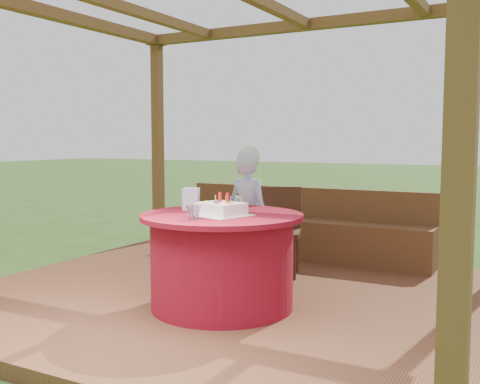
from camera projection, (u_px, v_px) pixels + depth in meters
name	position (u px, v px, depth m)	size (l,w,h in m)	color
ground	(227.00, 306.00, 4.99)	(60.00, 60.00, 0.00)	#274918
deck	(227.00, 299.00, 4.98)	(4.50, 4.00, 0.12)	brown
pergola	(226.00, 30.00, 4.76)	(4.50, 4.00, 2.72)	brown
bench	(300.00, 235.00, 6.46)	(3.00, 0.42, 0.80)	brown
table	(222.00, 260.00, 4.52)	(1.30, 1.30, 0.76)	maroon
chair	(279.00, 226.00, 5.67)	(0.54, 0.54, 0.88)	#3D2113
elderly_woman	(249.00, 215.00, 5.20)	(0.52, 0.41, 1.30)	#9CBDE8
birthday_cake	(221.00, 209.00, 4.39)	(0.48, 0.48, 0.18)	white
gift_bag	(191.00, 199.00, 4.72)	(0.13, 0.08, 0.19)	#EE9ADB
drinking_glass	(194.00, 212.00, 4.17)	(0.11, 0.11, 0.10)	white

